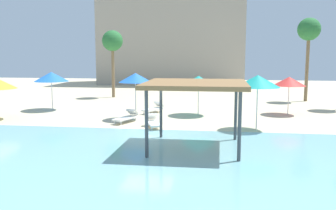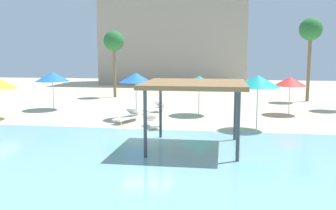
{
  "view_description": "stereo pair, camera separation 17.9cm",
  "coord_description": "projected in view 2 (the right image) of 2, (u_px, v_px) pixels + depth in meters",
  "views": [
    {
      "loc": [
        3.49,
        -17.6,
        4.08
      ],
      "look_at": [
        0.75,
        2.0,
        1.3
      ],
      "focal_mm": 39.62,
      "sensor_mm": 36.0,
      "label": 1
    },
    {
      "loc": [
        3.67,
        -17.58,
        4.08
      ],
      "look_at": [
        0.75,
        2.0,
        1.3
      ],
      "focal_mm": 39.62,
      "sensor_mm": 36.0,
      "label": 2
    }
  ],
  "objects": [
    {
      "name": "ground_plane",
      "position": [
        147.0,
        136.0,
        18.32
      ],
      "size": [
        80.0,
        80.0,
        0.0
      ],
      "primitive_type": "plane",
      "color": "beige"
    },
    {
      "name": "lagoon_water",
      "position": [
        117.0,
        168.0,
        13.18
      ],
      "size": [
        44.0,
        13.5,
        0.04
      ],
      "primitive_type": "cube",
      "color": "#7AB7C1",
      "rests_on": "ground"
    },
    {
      "name": "shade_pavilion",
      "position": [
        195.0,
        86.0,
        15.57
      ],
      "size": [
        4.23,
        4.23,
        2.88
      ],
      "color": "#42474C",
      "rests_on": "ground"
    },
    {
      "name": "beach_umbrella_blue_0",
      "position": [
        136.0,
        78.0,
        22.8
      ],
      "size": [
        2.07,
        2.07,
        2.87
      ],
      "color": "silver",
      "rests_on": "ground"
    },
    {
      "name": "beach_umbrella_teal_1",
      "position": [
        258.0,
        81.0,
        19.5
      ],
      "size": [
        2.35,
        2.35,
        2.94
      ],
      "color": "silver",
      "rests_on": "ground"
    },
    {
      "name": "beach_umbrella_teal_3",
      "position": [
        199.0,
        81.0,
        24.3
      ],
      "size": [
        2.37,
        2.37,
        2.6
      ],
      "color": "silver",
      "rests_on": "ground"
    },
    {
      "name": "beach_umbrella_red_4",
      "position": [
        290.0,
        81.0,
        24.53
      ],
      "size": [
        2.18,
        2.18,
        2.52
      ],
      "color": "silver",
      "rests_on": "ground"
    },
    {
      "name": "beach_umbrella_blue_7",
      "position": [
        52.0,
        77.0,
        26.62
      ],
      "size": [
        2.44,
        2.44,
        2.74
      ],
      "color": "silver",
      "rests_on": "ground"
    },
    {
      "name": "lounge_chair_1",
      "position": [
        127.0,
        117.0,
        21.98
      ],
      "size": [
        1.27,
        1.98,
        0.74
      ],
      "rotation": [
        0.0,
        0.0,
        -1.96
      ],
      "color": "white",
      "rests_on": "ground"
    },
    {
      "name": "lounge_chair_2",
      "position": [
        153.0,
        122.0,
        20.4
      ],
      "size": [
        1.25,
        1.98,
        0.74
      ],
      "rotation": [
        0.0,
        0.0,
        -1.2
      ],
      "color": "white",
      "rests_on": "ground"
    },
    {
      "name": "lounge_chair_3",
      "position": [
        155.0,
        108.0,
        25.47
      ],
      "size": [
        1.36,
        1.97,
        0.74
      ],
      "rotation": [
        0.0,
        0.0,
        -2.02
      ],
      "color": "white",
      "rests_on": "ground"
    },
    {
      "name": "palm_tree_0",
      "position": [
        311.0,
        32.0,
        30.82
      ],
      "size": [
        1.9,
        1.9,
        7.01
      ],
      "color": "brown",
      "rests_on": "ground"
    },
    {
      "name": "palm_tree_2",
      "position": [
        114.0,
        42.0,
        33.92
      ],
      "size": [
        1.9,
        1.9,
        6.15
      ],
      "color": "brown",
      "rests_on": "ground"
    },
    {
      "name": "hotel_block_0",
      "position": [
        175.0,
        30.0,
        49.47
      ],
      "size": [
        18.73,
        8.26,
        14.16
      ],
      "primitive_type": "cube",
      "color": "#9E9384",
      "rests_on": "ground"
    }
  ]
}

